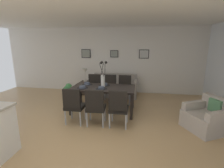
% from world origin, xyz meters
% --- Properties ---
extents(ground_plane, '(9.00, 9.00, 0.00)m').
position_xyz_m(ground_plane, '(0.00, 0.00, 0.00)').
color(ground_plane, tan).
extents(back_wall_panel, '(9.00, 0.10, 2.60)m').
position_xyz_m(back_wall_panel, '(0.00, 3.25, 1.30)').
color(back_wall_panel, silver).
rests_on(back_wall_panel, ground).
extents(ceiling_panel, '(9.00, 7.20, 0.08)m').
position_xyz_m(ceiling_panel, '(0.00, 0.40, 2.64)').
color(ceiling_panel, white).
extents(dining_table, '(1.80, 0.93, 0.74)m').
position_xyz_m(dining_table, '(0.13, 1.05, 0.66)').
color(dining_table, black).
rests_on(dining_table, ground).
extents(dining_chair_near_left, '(0.44, 0.44, 0.92)m').
position_xyz_m(dining_chair_near_left, '(-0.41, 0.17, 0.51)').
color(dining_chair_near_left, black).
rests_on(dining_chair_near_left, ground).
extents(dining_chair_near_right, '(0.44, 0.44, 0.92)m').
position_xyz_m(dining_chair_near_right, '(-0.39, 1.94, 0.51)').
color(dining_chair_near_right, black).
rests_on(dining_chair_near_right, ground).
extents(dining_chair_far_left, '(0.47, 0.47, 0.92)m').
position_xyz_m(dining_chair_far_left, '(0.13, 0.17, 0.51)').
color(dining_chair_far_left, black).
rests_on(dining_chair_far_left, ground).
extents(dining_chair_far_right, '(0.44, 0.44, 0.92)m').
position_xyz_m(dining_chair_far_right, '(0.16, 1.95, 0.51)').
color(dining_chair_far_right, black).
rests_on(dining_chair_far_right, ground).
extents(dining_chair_mid_left, '(0.44, 0.44, 0.92)m').
position_xyz_m(dining_chair_mid_left, '(0.68, 0.18, 0.51)').
color(dining_chair_mid_left, black).
rests_on(dining_chair_mid_left, ground).
extents(dining_chair_mid_right, '(0.44, 0.44, 0.92)m').
position_xyz_m(dining_chair_mid_right, '(0.67, 1.92, 0.51)').
color(dining_chair_mid_right, black).
rests_on(dining_chair_mid_right, ground).
extents(centerpiece_vase, '(0.21, 0.23, 0.73)m').
position_xyz_m(centerpiece_vase, '(0.13, 1.05, 1.02)').
color(centerpiece_vase, silver).
rests_on(centerpiece_vase, dining_table).
extents(placemat_near_left, '(0.32, 0.32, 0.01)m').
position_xyz_m(placemat_near_left, '(-0.41, 0.83, 0.74)').
color(placemat_near_left, black).
rests_on(placemat_near_left, dining_table).
extents(bowl_near_left, '(0.17, 0.17, 0.07)m').
position_xyz_m(bowl_near_left, '(-0.41, 0.83, 0.78)').
color(bowl_near_left, '#475166').
rests_on(bowl_near_left, dining_table).
extents(placemat_near_right, '(0.32, 0.32, 0.01)m').
position_xyz_m(placemat_near_right, '(-0.41, 1.26, 0.74)').
color(placemat_near_right, black).
rests_on(placemat_near_right, dining_table).
extents(bowl_near_right, '(0.17, 0.17, 0.07)m').
position_xyz_m(bowl_near_right, '(-0.41, 1.26, 0.78)').
color(bowl_near_right, '#475166').
rests_on(bowl_near_right, dining_table).
extents(placemat_far_left, '(0.32, 0.32, 0.01)m').
position_xyz_m(placemat_far_left, '(0.13, 0.83, 0.74)').
color(placemat_far_left, black).
rests_on(placemat_far_left, dining_table).
extents(bowl_far_left, '(0.17, 0.17, 0.07)m').
position_xyz_m(bowl_far_left, '(0.13, 0.83, 0.78)').
color(bowl_far_left, '#475166').
rests_on(bowl_far_left, dining_table).
extents(placemat_far_right, '(0.32, 0.32, 0.01)m').
position_xyz_m(placemat_far_right, '(0.13, 1.26, 0.74)').
color(placemat_far_right, black).
rests_on(placemat_far_right, dining_table).
extents(bowl_far_right, '(0.17, 0.17, 0.07)m').
position_xyz_m(bowl_far_right, '(0.13, 1.26, 0.78)').
color(bowl_far_right, '#475166').
rests_on(bowl_far_right, dining_table).
extents(sofa, '(1.73, 0.84, 0.80)m').
position_xyz_m(sofa, '(0.21, 2.70, 0.28)').
color(sofa, gray).
rests_on(sofa, ground).
extents(side_table, '(0.36, 0.36, 0.52)m').
position_xyz_m(side_table, '(-0.94, 2.64, 0.26)').
color(side_table, black).
rests_on(side_table, ground).
extents(table_lamp, '(0.22, 0.22, 0.51)m').
position_xyz_m(table_lamp, '(-0.94, 2.64, 0.89)').
color(table_lamp, beige).
rests_on(table_lamp, side_table).
extents(armchair, '(1.08, 1.08, 0.75)m').
position_xyz_m(armchair, '(2.71, 0.39, 0.29)').
color(armchair, '#ADA399').
rests_on(armchair, ground).
extents(framed_picture_left, '(0.38, 0.03, 0.35)m').
position_xyz_m(framed_picture_left, '(-1.04, 3.18, 1.57)').
color(framed_picture_left, black).
extents(framed_picture_center, '(0.32, 0.03, 0.28)m').
position_xyz_m(framed_picture_center, '(0.13, 3.18, 1.57)').
color(framed_picture_center, black).
extents(framed_picture_right, '(0.38, 0.03, 0.34)m').
position_xyz_m(framed_picture_right, '(1.30, 3.18, 1.57)').
color(framed_picture_right, black).
extents(potted_plant, '(0.36, 0.36, 0.67)m').
position_xyz_m(potted_plant, '(-1.21, 1.61, 0.37)').
color(potted_plant, brown).
rests_on(potted_plant, ground).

